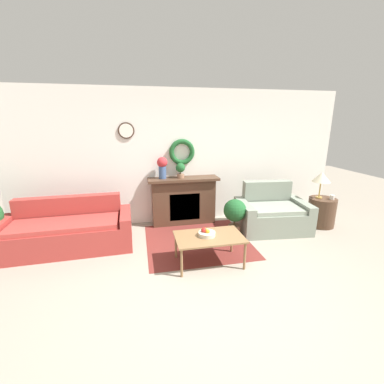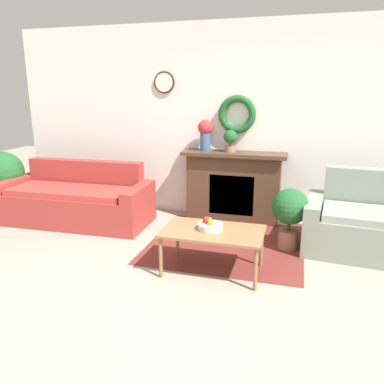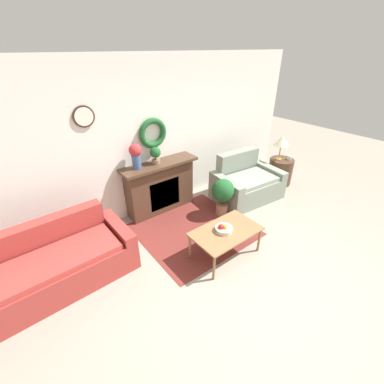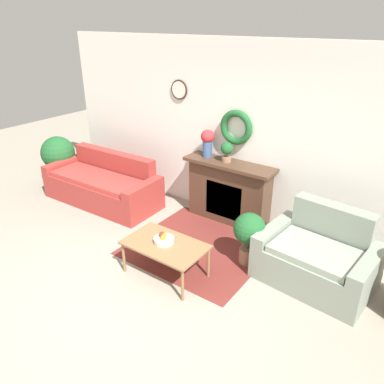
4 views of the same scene
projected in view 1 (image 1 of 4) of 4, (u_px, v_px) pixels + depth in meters
The scene contains 14 objects.
ground_plane at pixel (221, 300), 3.09m from camera, with size 16.00×16.00×0.00m, color gray.
floor_rug at pixel (197, 241), 4.60m from camera, with size 1.80×1.71×0.01m.
wall_back at pixel (182, 157), 5.27m from camera, with size 6.80×0.16×2.70m.
fireplace at pixel (183, 200), 5.30m from camera, with size 1.42×0.41×0.97m.
couch_left at pixel (68, 231), 4.29m from camera, with size 2.09×0.92×0.82m.
loveseat_right at pixel (271, 214), 5.05m from camera, with size 1.39×1.02×0.90m.
coffee_table at pixel (209, 239), 3.78m from camera, with size 1.00×0.61×0.45m.
fruit_bowl at pixel (206, 233), 3.77m from camera, with size 0.25×0.25×0.12m.
side_table_by_loveseat at pixel (321, 212), 5.22m from camera, with size 0.53×0.53×0.58m.
table_lamp at pixel (321, 177), 5.06m from camera, with size 0.35×0.35×0.53m.
mug at pixel (332, 197), 5.06m from camera, with size 0.08×0.08×0.09m.
vase_on_mantel_left at pixel (162, 166), 5.03m from camera, with size 0.21×0.21×0.43m.
potted_plant_on_mantel at pixel (180, 169), 5.10m from camera, with size 0.19×0.19×0.30m.
potted_plant_floor_by_loveseat at pixel (235, 213), 4.68m from camera, with size 0.41×0.41×0.72m.
Camera 1 is at (-0.89, -2.49, 2.09)m, focal length 24.00 mm.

